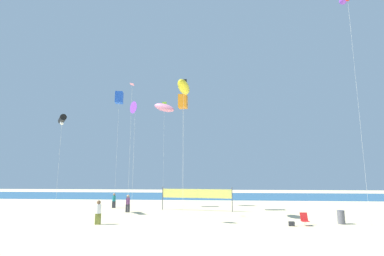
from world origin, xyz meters
TOP-DOWN VIEW (x-y plane):
  - ground_plane at (0.00, 0.00)m, footprint 120.00×120.00m
  - ocean_band at (0.00, 35.89)m, footprint 120.00×20.00m
  - beachgoer_white_shirt at (-6.22, 3.61)m, footprint 0.39×0.39m
  - beachgoer_plum_shirt at (-6.27, 10.88)m, footprint 0.39×0.39m
  - beachgoer_teal_shirt at (-9.03, 14.57)m, footprint 0.37×0.37m
  - folding_beach_chair at (8.79, 4.45)m, footprint 0.52×0.65m
  - trash_barrel at (11.69, 5.36)m, footprint 0.52×0.52m
  - volleyball_net at (0.38, 12.77)m, footprint 7.39×1.31m
  - beach_handbag at (7.78, 4.13)m, footprint 0.40×0.20m
  - kite_black_tube at (-12.55, 8.81)m, footprint 1.82×2.29m
  - kite_yellow_inflatable at (-0.35, 7.26)m, footprint 1.21×2.87m
  - kite_blue_box at (-9.09, 14.96)m, footprint 1.02×1.02m
  - kite_pink_diamond at (-5.10, 7.16)m, footprint 0.53×0.53m
  - kite_orange_box at (-1.03, 12.44)m, footprint 0.98×0.98m
  - kite_violet_delta at (-3.82, 4.00)m, footprint 0.95×0.90m
  - kite_pink_inflatable at (-3.87, 16.65)m, footprint 2.99×1.48m

SIDE VIEW (x-z plane):
  - ground_plane at x=0.00m, z-range 0.00..0.00m
  - ocean_band at x=0.00m, z-range 0.00..0.01m
  - beach_handbag at x=7.78m, z-range 0.00..0.32m
  - folding_beach_chair at x=8.79m, z-range 0.02..0.91m
  - trash_barrel at x=11.69m, z-range 0.00..0.99m
  - beachgoer_teal_shirt at x=-9.03m, z-range 0.06..1.67m
  - beachgoer_plum_shirt at x=-6.27m, z-range 0.06..1.75m
  - beachgoer_white_shirt at x=-6.22m, z-range 0.06..1.79m
  - volleyball_net at x=0.38m, z-range 0.43..2.83m
  - kite_violet_delta at x=-3.82m, z-range 4.16..13.49m
  - kite_black_tube at x=-12.55m, z-range 4.35..13.69m
  - kite_pink_diamond at x=-5.10m, z-range 5.18..17.17m
  - kite_yellow_inflatable at x=-0.35m, z-range 5.37..17.60m
  - kite_orange_box at x=-1.03m, z-range 5.39..17.66m
  - kite_pink_inflatable at x=-3.87m, z-range 5.54..18.32m
  - kite_blue_box at x=-9.09m, z-range 6.08..19.66m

